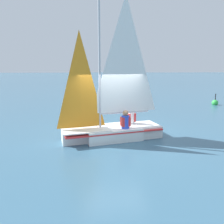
% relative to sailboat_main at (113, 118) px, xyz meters
% --- Properties ---
extents(ground_plane, '(260.00, 260.00, 0.00)m').
position_rel_sailboat_main_xyz_m(ground_plane, '(-0.01, 0.03, -0.83)').
color(ground_plane, '#38607A').
extents(sailboat_main, '(2.08, 4.01, 5.48)m').
position_rel_sailboat_main_xyz_m(sailboat_main, '(0.00, 0.00, 0.00)').
color(sailboat_main, white).
rests_on(sailboat_main, ground_plane).
extents(sailor_helm, '(0.35, 0.39, 1.16)m').
position_rel_sailboat_main_xyz_m(sailor_helm, '(-0.24, -0.46, -0.21)').
color(sailor_helm, black).
rests_on(sailor_helm, ground_plane).
extents(sailor_crew, '(0.35, 0.39, 1.16)m').
position_rel_sailboat_main_xyz_m(sailor_crew, '(0.46, -0.81, -0.20)').
color(sailor_crew, black).
rests_on(sailor_crew, ground_plane).
extents(buoy_marker, '(0.46, 0.46, 0.91)m').
position_rel_sailboat_main_xyz_m(buoy_marker, '(7.14, -8.52, -0.66)').
color(buoy_marker, green).
rests_on(buoy_marker, ground_plane).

